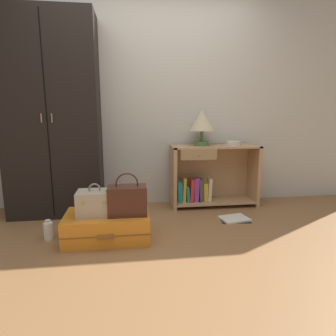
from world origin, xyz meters
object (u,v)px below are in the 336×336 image
object	(u,v)px
wardrobe	(53,117)
bookshelf	(210,176)
bowl	(233,143)
train_case	(95,203)
bottle	(48,231)
handbag	(127,200)
open_book_on_floor	(234,219)
suitcase_large	(108,226)
table_lamp	(202,122)

from	to	relation	value
wardrobe	bookshelf	world-z (taller)	wardrobe
bowl	train_case	world-z (taller)	bowl
bowl	bottle	distance (m)	2.24
bowl	handbag	distance (m)	1.59
bottle	open_book_on_floor	xyz separation A→B (m)	(1.84, 0.25, -0.08)
wardrobe	open_book_on_floor	distance (m)	2.23
bookshelf	suitcase_large	distance (m)	1.46
bookshelf	bowl	size ratio (longest dim) A/B	5.97
handbag	bookshelf	bearing A→B (deg)	41.41
wardrobe	table_lamp	size ratio (longest dim) A/B	5.19
suitcase_large	table_lamp	bearing A→B (deg)	38.24
table_lamp	bowl	size ratio (longest dim) A/B	2.37
bowl	wardrobe	bearing A→B (deg)	-178.35
bookshelf	bottle	bearing A→B (deg)	-155.36
bowl	handbag	xyz separation A→B (m)	(-1.27, -0.88, -0.39)
handbag	wardrobe	bearing A→B (deg)	133.68
table_lamp	open_book_on_floor	bearing A→B (deg)	-65.61
table_lamp	handbag	xyz separation A→B (m)	(-0.88, -0.89, -0.64)
table_lamp	handbag	size ratio (longest dim) A/B	1.10
suitcase_large	bookshelf	bearing A→B (deg)	35.13
bowl	train_case	distance (m)	1.81
wardrobe	bookshelf	distance (m)	1.91
suitcase_large	handbag	xyz separation A→B (m)	(0.18, -0.05, 0.25)
table_lamp	bottle	world-z (taller)	table_lamp
wardrobe	open_book_on_floor	world-z (taller)	wardrobe
bookshelf	bowl	world-z (taller)	bowl
suitcase_large	open_book_on_floor	xyz separation A→B (m)	(1.31, 0.30, -0.11)
wardrobe	handbag	size ratio (longest dim) A/B	5.68
train_case	bowl	bearing A→B (deg)	28.56
suitcase_large	open_book_on_floor	distance (m)	1.35
wardrobe	bottle	bearing A→B (deg)	-84.55
bookshelf	bottle	distance (m)	1.89
bowl	open_book_on_floor	size ratio (longest dim) A/B	0.53
table_lamp	train_case	size ratio (longest dim) A/B	1.34
bowl	bottle	xyz separation A→B (m)	(-1.98, -0.78, -0.68)
wardrobe	bowl	bearing A→B (deg)	1.65
wardrobe	bookshelf	xyz separation A→B (m)	(1.77, 0.06, -0.71)
table_lamp	handbag	distance (m)	1.40
train_case	suitcase_large	bearing A→B (deg)	9.71
bookshelf	handbag	xyz separation A→B (m)	(-0.99, -0.88, 0.01)
suitcase_large	handbag	world-z (taller)	handbag
handbag	open_book_on_floor	xyz separation A→B (m)	(1.12, 0.35, -0.36)
suitcase_large	bottle	xyz separation A→B (m)	(-0.53, 0.05, -0.03)
bookshelf	suitcase_large	size ratio (longest dim) A/B	1.39
bottle	bookshelf	bearing A→B (deg)	24.64
bottle	table_lamp	bearing A→B (deg)	26.47
train_case	bottle	size ratio (longest dim) A/B	1.67
table_lamp	suitcase_large	bearing A→B (deg)	-141.76
handbag	table_lamp	bearing A→B (deg)	45.20
bookshelf	handbag	world-z (taller)	bookshelf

